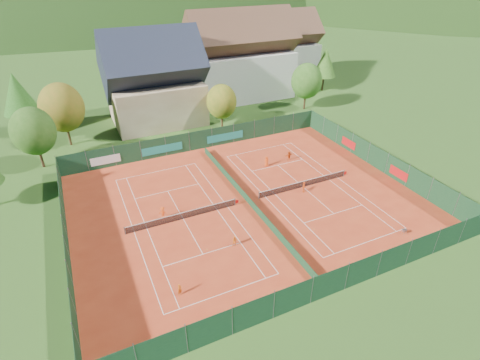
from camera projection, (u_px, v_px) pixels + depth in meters
name	position (u px, v px, depth m)	size (l,w,h in m)	color
ground	(247.00, 202.00, 45.02)	(600.00, 600.00, 0.00)	#294F18
clay_pad	(247.00, 202.00, 45.01)	(40.00, 32.00, 0.01)	#B6371A
court_markings_left	(183.00, 219.00, 42.09)	(11.03, 23.83, 0.00)	white
court_markings_right	(303.00, 187.00, 47.91)	(11.03, 23.83, 0.00)	white
tennis_net_left	(184.00, 215.00, 41.89)	(13.30, 0.10, 1.02)	#59595B
tennis_net_right	(304.00, 183.00, 47.71)	(13.30, 0.10, 1.02)	#59595B
court_divider	(247.00, 199.00, 44.75)	(0.03, 28.80, 1.00)	#14381E
fence_north	(198.00, 140.00, 56.49)	(40.00, 0.10, 3.00)	#153921
fence_south	(330.00, 284.00, 31.82)	(40.00, 0.04, 3.00)	#13341E
fence_west	(66.00, 238.00, 36.96)	(0.04, 32.00, 3.00)	#12341A
fence_east	(377.00, 158.00, 51.56)	(0.09, 32.00, 3.00)	#13351B
chalet	(155.00, 84.00, 63.77)	(16.20, 12.00, 16.00)	#CDB791
hotel_block_a	(240.00, 60.00, 74.94)	(21.60, 11.00, 17.25)	silver
hotel_block_b	(280.00, 50.00, 86.63)	(17.28, 10.00, 15.50)	silver
tree_west_front	(33.00, 131.00, 49.74)	(5.72, 5.72, 8.69)	#442818
tree_west_mid	(62.00, 108.00, 55.50)	(6.44, 6.44, 9.78)	#463019
tree_west_back	(17.00, 93.00, 59.18)	(5.60, 5.60, 10.00)	#453018
tree_center	(222.00, 102.00, 61.82)	(5.01, 5.01, 7.60)	#4C331B
tree_east_front	(307.00, 81.00, 69.57)	(5.72, 5.72, 8.69)	#402916
tree_east_mid	(325.00, 62.00, 79.06)	(5.04, 5.04, 9.00)	#412D17
tree_east_back	(274.00, 55.00, 82.01)	(7.15, 7.15, 10.86)	#49331A
mountain_backdrop	(135.00, 66.00, 256.94)	(820.00, 530.00, 242.00)	black
ball_hopper	(405.00, 230.00, 39.47)	(0.34, 0.34, 0.80)	slate
loose_ball_0	(207.00, 249.00, 37.71)	(0.07, 0.07, 0.07)	#CCD833
loose_ball_1	(314.00, 229.00, 40.49)	(0.07, 0.07, 0.07)	#CCD833
loose_ball_2	(239.00, 190.00, 47.15)	(0.07, 0.07, 0.07)	#CCD833
player_left_near	(180.00, 290.00, 32.42)	(0.45, 0.29, 1.22)	orange
player_left_mid	(235.00, 241.00, 37.90)	(0.60, 0.47, 1.24)	orange
player_left_far	(163.00, 213.00, 41.91)	(0.95, 0.55, 1.48)	#F85016
player_right_near	(304.00, 187.00, 46.56)	(0.84, 0.35, 1.43)	#EA5414
player_right_far_a	(267.00, 161.00, 52.29)	(0.74, 0.48, 1.51)	#EE4D15
player_right_far_b	(289.00, 156.00, 53.85)	(1.31, 0.42, 1.41)	#CB4512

